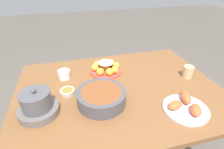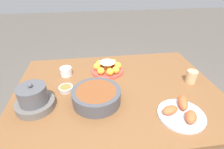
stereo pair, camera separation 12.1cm
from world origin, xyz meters
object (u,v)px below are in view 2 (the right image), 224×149
at_px(cup_near, 66,71).
at_px(cup_far, 191,77).
at_px(warming_pot, 34,99).
at_px(sauce_bowl, 66,88).
at_px(seafood_platter, 181,112).
at_px(dining_table, 117,100).
at_px(serving_bowl, 97,96).
at_px(cake_plate, 108,68).

xyz_separation_m(cup_near, cup_far, (-0.85, 0.21, 0.01)).
bearing_deg(warming_pot, sauce_bowl, -138.00).
bearing_deg(seafood_platter, dining_table, -43.72).
xyz_separation_m(dining_table, cup_near, (0.34, -0.21, 0.13)).
bearing_deg(serving_bowl, cup_near, -58.50).
bearing_deg(cup_far, warming_pot, 6.81).
bearing_deg(cup_far, seafood_platter, 53.84).
distance_m(dining_table, cup_far, 0.53).
bearing_deg(cup_near, sauce_bowl, 93.77).
bearing_deg(cake_plate, dining_table, 99.15).
relative_size(dining_table, cake_plate, 5.57).
distance_m(serving_bowl, cup_near, 0.38).
bearing_deg(serving_bowl, sauce_bowl, -36.52).
xyz_separation_m(serving_bowl, cup_near, (0.20, -0.33, -0.01)).
height_order(sauce_bowl, warming_pot, warming_pot).
relative_size(seafood_platter, cup_far, 2.88).
bearing_deg(warming_pot, dining_table, -166.76).
xyz_separation_m(cake_plate, serving_bowl, (0.10, 0.34, 0.01)).
bearing_deg(serving_bowl, dining_table, -140.66).
bearing_deg(dining_table, cake_plate, -80.85).
height_order(serving_bowl, cup_far, cup_far).
relative_size(sauce_bowl, warming_pot, 0.43).
height_order(sauce_bowl, cup_far, cup_far).
distance_m(sauce_bowl, warming_pot, 0.21).
bearing_deg(serving_bowl, seafood_platter, 158.68).
bearing_deg(cake_plate, seafood_platter, 123.31).
bearing_deg(sauce_bowl, cup_far, 178.63).
relative_size(dining_table, seafood_platter, 5.29).
height_order(sauce_bowl, cup_near, cup_near).
height_order(cup_far, warming_pot, warming_pot).
bearing_deg(dining_table, seafood_platter, 136.28).
xyz_separation_m(dining_table, cup_far, (-0.51, -0.01, 0.14)).
relative_size(dining_table, sauce_bowl, 14.38).
bearing_deg(cup_near, dining_table, 147.92).
xyz_separation_m(serving_bowl, seafood_platter, (-0.44, 0.17, -0.02)).
height_order(serving_bowl, sauce_bowl, serving_bowl).
xyz_separation_m(cup_near, warming_pot, (0.14, 0.33, 0.03)).
relative_size(serving_bowl, seafood_platter, 1.13).
distance_m(dining_table, seafood_platter, 0.43).
bearing_deg(cup_far, cup_near, -13.75).
bearing_deg(cake_plate, cup_far, 158.22).
relative_size(serving_bowl, cup_near, 3.39).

